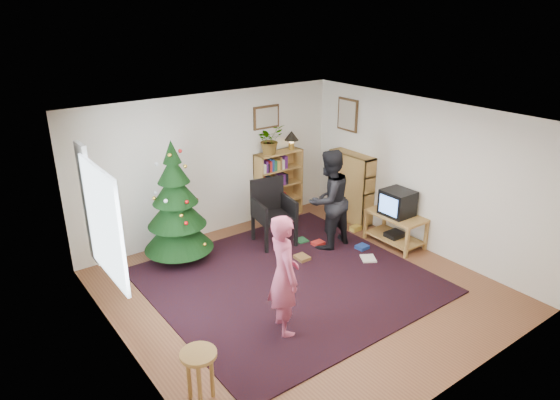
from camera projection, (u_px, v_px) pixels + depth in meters
floor at (301, 290)px, 7.24m from camera, size 5.00×5.00×0.00m
ceiling at (304, 119)px, 6.31m from camera, size 5.00×5.00×0.00m
wall_back at (212, 165)px, 8.64m from camera, size 5.00×0.02×2.50m
wall_front at (462, 289)px, 4.91m from camera, size 5.00×0.02×2.50m
wall_left at (122, 264)px, 5.39m from camera, size 0.02×5.00×2.50m
wall_right at (421, 175)px, 8.16m from camera, size 0.02×5.00×2.50m
rug at (288, 280)px, 7.46m from camera, size 3.80×3.60×0.02m
window_pane at (104, 223)px, 5.76m from camera, size 0.04×1.20×1.40m
curtain at (89, 204)px, 6.31m from camera, size 0.06×0.35×1.60m
picture_back at (266, 117)px, 9.00m from camera, size 0.55×0.03×0.42m
picture_right at (348, 115)px, 9.19m from camera, size 0.03×0.50×0.60m
christmas_tree at (176, 212)px, 7.79m from camera, size 1.10×1.10×1.99m
bookshelf_back at (279, 184)px, 9.47m from camera, size 0.95×0.30×1.30m
bookshelf_right at (351, 186)px, 9.36m from camera, size 0.30×0.95×1.30m
tv_stand at (395, 226)px, 8.49m from camera, size 0.54×0.98×0.55m
crt_tv at (397, 203)px, 8.33m from camera, size 0.46×0.49×0.43m
armchair at (270, 209)px, 8.49m from camera, size 0.71×0.71×1.11m
stool at (199, 364)px, 5.02m from camera, size 0.38×0.38×0.63m
person_standing at (284, 275)px, 6.06m from camera, size 0.52×0.66×1.58m
person_by_chair at (329, 200)px, 8.22m from camera, size 0.87×0.71×1.70m
potted_plant at (270, 139)px, 9.03m from camera, size 0.51×0.45×0.54m
table_lamp at (291, 137)px, 9.31m from camera, size 0.27×0.27×0.36m
floor_clutter at (335, 245)px, 8.46m from camera, size 1.69×1.37×0.08m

